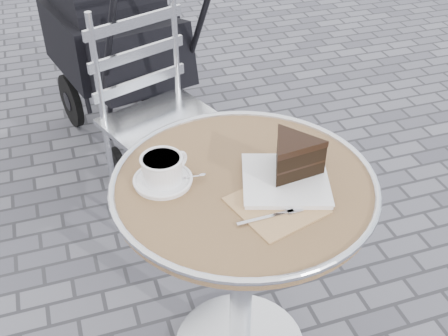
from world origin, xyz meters
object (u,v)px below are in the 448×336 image
object	(u,v)px
cafe_table	(243,227)
bistro_chair	(151,95)
baby_stroller	(119,50)
cake_plate_set	(291,162)
cappuccino_set	(163,171)

from	to	relation	value
cafe_table	bistro_chair	xyz separation A→B (m)	(-0.08, 0.82, 0.01)
cafe_table	baby_stroller	xyz separation A→B (m)	(-0.10, 1.47, -0.09)
cafe_table	cake_plate_set	xyz separation A→B (m)	(0.12, -0.03, 0.22)
bistro_chair	baby_stroller	size ratio (longest dim) A/B	0.85
cake_plate_set	baby_stroller	size ratio (longest dim) A/B	0.31
cafe_table	cappuccino_set	xyz separation A→B (m)	(-0.20, 0.07, 0.20)
bistro_chair	baby_stroller	bearing A→B (deg)	71.33
cafe_table	cake_plate_set	distance (m)	0.25
cake_plate_set	bistro_chair	xyz separation A→B (m)	(-0.20, 0.85, -0.21)
cake_plate_set	baby_stroller	world-z (taller)	baby_stroller
cake_plate_set	baby_stroller	bearing A→B (deg)	117.03
cafe_table	baby_stroller	bearing A→B (deg)	93.88
cake_plate_set	bistro_chair	world-z (taller)	bistro_chair
cafe_table	bistro_chair	distance (m)	0.82
cafe_table	bistro_chair	bearing A→B (deg)	95.58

